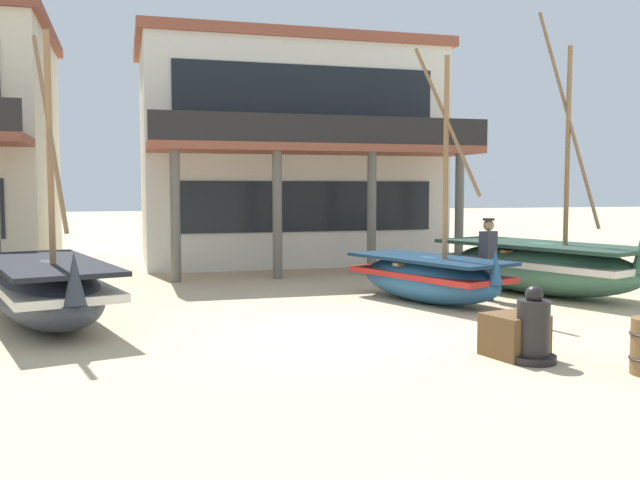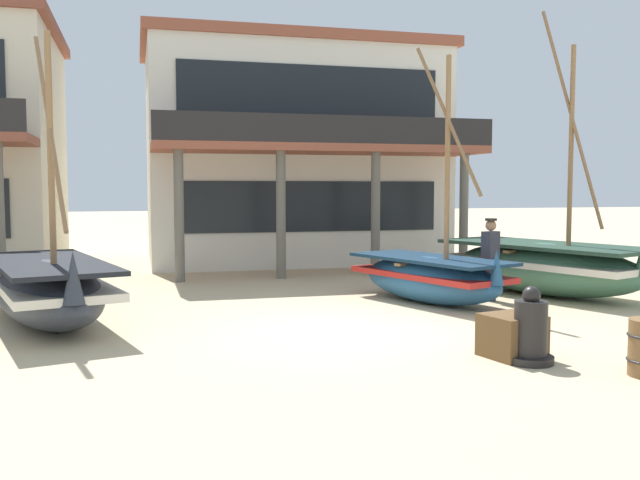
# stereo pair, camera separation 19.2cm
# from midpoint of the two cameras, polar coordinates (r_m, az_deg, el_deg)

# --- Properties ---
(ground_plane) EXTENTS (120.00, 120.00, 0.00)m
(ground_plane) POSITION_cam_midpoint_polar(r_m,az_deg,el_deg) (11.29, 0.89, -7.47)
(ground_plane) COLOR #CCB78E
(fishing_boat_near_left) EXTENTS (2.51, 3.80, 5.11)m
(fishing_boat_near_left) POSITION_cam_midpoint_polar(r_m,az_deg,el_deg) (14.15, 8.51, -2.96)
(fishing_boat_near_left) COLOR #23517A
(fishing_boat_near_left) RESTS_ON ground
(fishing_boat_centre_large) EXTENTS (3.39, 4.96, 6.04)m
(fishing_boat_centre_large) POSITION_cam_midpoint_polar(r_m,az_deg,el_deg) (15.79, 17.37, -2.02)
(fishing_boat_centre_large) COLOR #427056
(fishing_boat_centre_large) RESTS_ON ground
(fishing_boat_far_right) EXTENTS (2.72, 4.66, 4.88)m
(fishing_boat_far_right) POSITION_cam_midpoint_polar(r_m,az_deg,el_deg) (12.54, -21.79, -3.79)
(fishing_boat_far_right) COLOR #2D333D
(fishing_boat_far_right) RESTS_ON ground
(fisherman_by_hull) EXTENTS (0.42, 0.36, 1.68)m
(fisherman_by_hull) POSITION_cam_midpoint_polar(r_m,az_deg,el_deg) (14.62, 13.21, -1.58)
(fisherman_by_hull) COLOR #33333D
(fisherman_by_hull) RESTS_ON ground
(capstan_winch) EXTENTS (0.61, 0.61, 1.02)m
(capstan_winch) POSITION_cam_midpoint_polar(r_m,az_deg,el_deg) (9.65, 16.50, -7.19)
(capstan_winch) COLOR black
(capstan_winch) RESTS_ON ground
(cargo_crate) EXTENTS (0.84, 0.84, 0.58)m
(cargo_crate) POSITION_cam_midpoint_polar(r_m,az_deg,el_deg) (9.93, 15.07, -7.55)
(cargo_crate) COLOR brown
(cargo_crate) RESTS_ON ground
(harbor_building_main) EXTENTS (9.20, 7.51, 6.75)m
(harbor_building_main) POSITION_cam_midpoint_polar(r_m,az_deg,el_deg) (22.19, -2.98, 7.09)
(harbor_building_main) COLOR silver
(harbor_building_main) RESTS_ON ground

